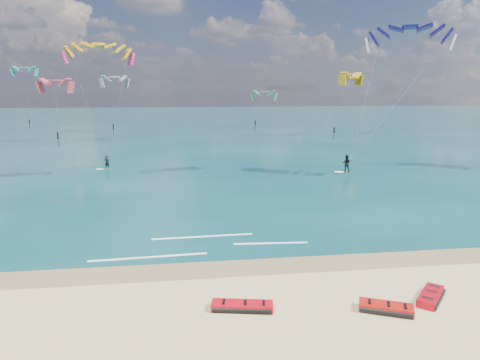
% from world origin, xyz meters
% --- Properties ---
extents(ground, '(320.00, 320.00, 0.00)m').
position_xyz_m(ground, '(0.00, 40.00, 0.00)').
color(ground, tan).
rests_on(ground, ground).
extents(wet_sand_strip, '(320.00, 2.40, 0.01)m').
position_xyz_m(wet_sand_strip, '(0.00, 3.00, 0.00)').
color(wet_sand_strip, brown).
rests_on(wet_sand_strip, ground).
extents(sea, '(320.00, 200.00, 0.04)m').
position_xyz_m(sea, '(0.00, 104.00, 0.02)').
color(sea, '#0A3538').
rests_on(sea, ground).
extents(packed_kite_left, '(3.06, 1.61, 0.39)m').
position_xyz_m(packed_kite_left, '(2.03, -1.53, 0.00)').
color(packed_kite_left, red).
rests_on(packed_kite_left, ground).
extents(packed_kite_mid, '(2.75, 2.07, 0.42)m').
position_xyz_m(packed_kite_mid, '(8.23, -2.52, 0.00)').
color(packed_kite_mid, red).
rests_on(packed_kite_mid, ground).
extents(packed_kite_right, '(2.49, 2.57, 0.42)m').
position_xyz_m(packed_kite_right, '(10.78, -1.78, 0.00)').
color(packed_kite_right, '#B40712').
rests_on(packed_kite_right, ground).
extents(kitesurfer_main, '(7.13, 9.02, 15.14)m').
position_xyz_m(kitesurfer_main, '(-8.97, 29.90, 7.82)').
color(kitesurfer_main, '#B4E91B').
rests_on(kitesurfer_main, sea).
extents(kitesurfer_far, '(12.15, 7.10, 17.44)m').
position_xyz_m(kitesurfer_far, '(20.79, 26.11, 9.23)').
color(kitesurfer_far, gold).
rests_on(kitesurfer_far, sea).
extents(shoreline_foam, '(13.16, 3.64, 0.01)m').
position_xyz_m(shoreline_foam, '(0.58, 6.47, 0.04)').
color(shoreline_foam, white).
rests_on(shoreline_foam, ground).
extents(distant_kites, '(78.66, 40.43, 14.65)m').
position_xyz_m(distant_kites, '(-7.27, 78.80, 6.01)').
color(distant_kites, '#389B5B').
rests_on(distant_kites, ground).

